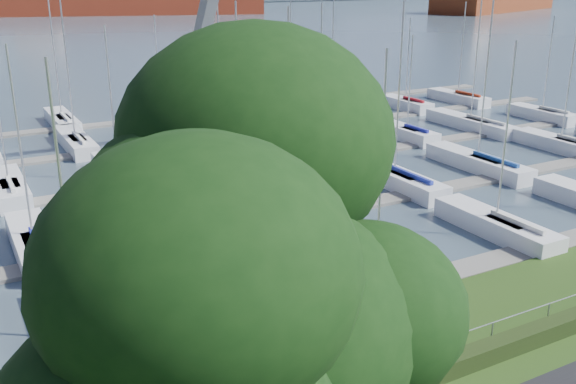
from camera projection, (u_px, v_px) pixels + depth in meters
hedge at (457, 363)px, 22.49m from camera, size 80.00×0.70×0.70m
fence at (451, 337)px, 22.54m from camera, size 80.00×0.04×0.04m
docks at (192, 179)px, 44.60m from camera, size 90.00×41.60×0.25m
tree at (240, 269)px, 9.73m from camera, size 7.31×8.32×12.98m
crane at (216, 88)px, 47.33m from camera, size 5.35×13.25×22.35m
cargo_ship_mid at (119, 3)px, 226.83m from camera, size 93.46×44.55×21.50m
cargo_ship_east at (492, 0)px, 246.21m from camera, size 77.78×44.98×21.50m
sailboat_fleet at (159, 93)px, 44.71m from camera, size 76.13×49.48×13.61m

